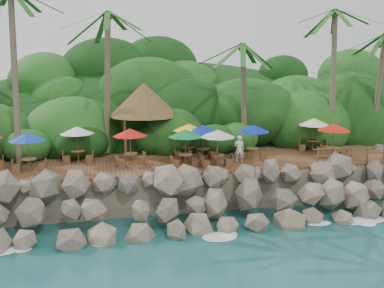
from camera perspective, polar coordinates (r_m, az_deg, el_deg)
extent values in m
plane|color=#19514F|center=(21.54, 3.42, -12.05)|extent=(140.00, 140.00, 0.00)
cube|color=gray|center=(36.21, -3.31, -0.58)|extent=(32.00, 25.20, 2.10)
ellipsoid|color=#143811|center=(43.70, -4.81, 0.08)|extent=(44.80, 28.00, 15.40)
cube|color=brown|center=(26.37, 0.00, -2.56)|extent=(26.00, 5.00, 0.20)
ellipsoid|color=white|center=(21.43, -21.35, -12.89)|extent=(1.20, 0.80, 0.06)
ellipsoid|color=white|center=(21.13, -13.11, -12.73)|extent=(1.20, 0.80, 0.06)
ellipsoid|color=white|center=(21.25, -4.81, -12.32)|extent=(1.20, 0.80, 0.06)
ellipsoid|color=white|center=(21.79, 3.21, -11.67)|extent=(1.20, 0.80, 0.06)
ellipsoid|color=white|center=(22.71, 10.66, -10.87)|extent=(1.20, 0.80, 0.06)
ellipsoid|color=white|center=(23.98, 17.39, -9.99)|extent=(1.20, 0.80, 0.06)
ellipsoid|color=white|center=(25.54, 23.35, -9.09)|extent=(1.20, 0.80, 0.06)
cylinder|color=brown|center=(27.79, -22.30, 8.22)|extent=(0.40, 2.14, 10.16)
cylinder|color=brown|center=(28.59, -11.09, 7.64)|extent=(0.89, 0.81, 8.98)
ellipsoid|color=#23601E|center=(28.66, -11.44, 16.62)|extent=(6.00, 6.00, 2.40)
cylinder|color=brown|center=(29.25, 6.83, 5.97)|extent=(0.95, 0.91, 7.07)
ellipsoid|color=#23601E|center=(29.13, 7.00, 12.90)|extent=(6.00, 6.00, 2.40)
cylinder|color=brown|center=(31.81, 18.12, 8.06)|extent=(0.70, 1.54, 9.39)
ellipsoid|color=#23601E|center=(31.93, 18.66, 16.51)|extent=(6.00, 6.00, 2.40)
cylinder|color=brown|center=(33.62, 23.34, 6.43)|extent=(0.63, 1.21, 7.76)
ellipsoid|color=#23601E|center=(33.57, 23.87, 13.03)|extent=(6.00, 6.00, 2.40)
cylinder|color=brown|center=(27.85, -8.79, 0.80)|extent=(0.16, 0.16, 2.40)
cylinder|color=brown|center=(28.14, -3.09, 1.03)|extent=(0.16, 0.16, 2.40)
cylinder|color=brown|center=(30.60, -9.11, 1.75)|extent=(0.16, 0.16, 2.40)
cylinder|color=brown|center=(30.87, -3.91, 1.95)|extent=(0.16, 0.16, 2.40)
cone|color=brown|center=(29.02, -6.33, 5.88)|extent=(4.71, 4.71, 2.20)
cylinder|color=brown|center=(25.56, -8.06, -2.06)|extent=(0.08, 0.08, 0.72)
cylinder|color=brown|center=(25.48, -8.08, -1.26)|extent=(0.81, 0.81, 0.05)
cylinder|color=brown|center=(25.41, -8.10, -0.51)|extent=(0.05, 0.05, 2.13)
cone|color=red|center=(25.23, -8.16, 1.54)|extent=(2.04, 2.04, 0.44)
cube|color=brown|center=(25.31, -9.42, -2.56)|extent=(0.53, 0.53, 0.45)
cube|color=brown|center=(25.89, -6.71, -2.16)|extent=(0.53, 0.53, 0.45)
cylinder|color=brown|center=(30.32, 15.58, -0.24)|extent=(0.08, 0.08, 0.72)
cylinder|color=brown|center=(30.25, 15.61, 0.44)|extent=(0.81, 0.81, 0.05)
cylinder|color=brown|center=(30.19, 15.65, 1.07)|extent=(0.05, 0.05, 2.13)
cone|color=silver|center=(30.04, 15.74, 2.80)|extent=(2.04, 2.04, 0.44)
cube|color=brown|center=(30.25, 14.29, -0.46)|extent=(0.52, 0.52, 0.45)
cube|color=brown|center=(30.45, 16.82, -0.52)|extent=(0.52, 0.52, 0.45)
cylinder|color=brown|center=(25.01, 3.35, -2.27)|extent=(0.08, 0.08, 0.72)
cylinder|color=brown|center=(24.93, 3.36, -1.44)|extent=(0.81, 0.81, 0.05)
cylinder|color=brown|center=(24.86, 3.37, -0.68)|extent=(0.05, 0.05, 2.13)
cone|color=silver|center=(24.68, 3.40, 1.41)|extent=(2.04, 2.04, 0.44)
cube|color=brown|center=(24.86, 1.85, -2.66)|extent=(0.42, 0.42, 0.45)
cube|color=brown|center=(25.25, 4.82, -2.47)|extent=(0.42, 0.42, 0.45)
cube|color=brown|center=(27.16, -24.00, -2.45)|extent=(0.47, 0.47, 0.45)
cylinder|color=brown|center=(25.04, -0.83, -2.23)|extent=(0.08, 0.08, 0.72)
cylinder|color=brown|center=(24.95, -0.84, -1.41)|extent=(0.81, 0.81, 0.05)
cylinder|color=brown|center=(24.88, -0.84, -0.65)|extent=(0.05, 0.05, 2.13)
cone|color=#0D7A34|center=(24.70, -0.85, 1.44)|extent=(2.04, 2.04, 0.44)
cube|color=brown|center=(24.82, -2.28, -2.68)|extent=(0.48, 0.48, 0.45)
cube|color=brown|center=(25.33, 0.58, -2.39)|extent=(0.48, 0.48, 0.45)
cylinder|color=brown|center=(26.95, 7.99, -1.36)|extent=(0.08, 0.08, 0.72)
cylinder|color=brown|center=(26.87, 8.01, -0.59)|extent=(0.81, 0.81, 0.05)
cylinder|color=brown|center=(26.80, 8.03, 0.12)|extent=(0.05, 0.05, 2.13)
cone|color=#0D1EB1|center=(26.64, 8.08, 2.06)|extent=(2.04, 2.04, 0.44)
cube|color=brown|center=(26.87, 6.55, -1.66)|extent=(0.47, 0.47, 0.45)
cube|color=brown|center=(27.10, 9.39, -1.62)|extent=(0.47, 0.47, 0.45)
cylinder|color=brown|center=(30.73, 15.63, -0.09)|extent=(0.08, 0.08, 0.72)
cylinder|color=brown|center=(30.66, 15.67, 0.58)|extent=(0.81, 0.81, 0.05)
cylinder|color=brown|center=(30.60, 15.70, 1.20)|extent=(0.05, 0.05, 2.13)
cone|color=yellow|center=(30.45, 15.80, 2.91)|extent=(2.04, 2.04, 0.44)
cube|color=brown|center=(30.61, 14.38, -0.33)|extent=(0.50, 0.50, 0.45)
cube|color=brown|center=(30.91, 16.85, -0.35)|extent=(0.50, 0.50, 0.45)
cylinder|color=brown|center=(26.66, 1.42, -1.39)|extent=(0.08, 0.08, 0.72)
cylinder|color=brown|center=(26.58, 1.42, -0.61)|extent=(0.81, 0.81, 0.05)
cylinder|color=brown|center=(26.52, 1.43, 0.10)|extent=(0.05, 0.05, 2.13)
cone|color=#0B2498|center=(26.35, 1.44, 2.07)|extent=(2.04, 2.04, 0.44)
cube|color=brown|center=(26.38, 0.13, -1.83)|extent=(0.50, 0.50, 0.45)
cube|color=brown|center=(27.03, 2.67, -1.52)|extent=(0.50, 0.50, 0.45)
cylinder|color=brown|center=(26.93, -14.75, -1.64)|extent=(0.08, 0.08, 0.72)
cylinder|color=brown|center=(26.85, -14.79, -0.87)|extent=(0.81, 0.81, 0.05)
cylinder|color=brown|center=(26.78, -14.82, -0.16)|extent=(0.05, 0.05, 2.13)
cone|color=silver|center=(26.62, -14.92, 1.78)|extent=(2.04, 2.04, 0.44)
cube|color=brown|center=(27.11, -16.14, -1.92)|extent=(0.47, 0.47, 0.45)
cube|color=brown|center=(26.83, -13.31, -1.92)|extent=(0.47, 0.47, 0.45)
cylinder|color=brown|center=(28.49, 17.99, -1.12)|extent=(0.08, 0.08, 0.72)
cylinder|color=brown|center=(28.42, 18.04, -0.39)|extent=(0.81, 0.81, 0.05)
cylinder|color=brown|center=(28.35, 18.08, 0.28)|extent=(0.05, 0.05, 2.13)
cone|color=red|center=(28.20, 18.20, 2.12)|extent=(2.04, 2.04, 0.44)
cube|color=brown|center=(28.34, 16.66, -1.38)|extent=(0.49, 0.49, 0.45)
cube|color=brown|center=(28.71, 19.28, -1.38)|extent=(0.49, 0.49, 0.45)
cylinder|color=brown|center=(25.62, -20.62, -2.66)|extent=(0.08, 0.08, 0.72)
cylinder|color=brown|center=(25.54, -20.68, -1.86)|extent=(0.81, 0.81, 0.05)
cylinder|color=brown|center=(25.47, -20.73, -1.12)|extent=(0.05, 0.05, 2.13)
cone|color=#0D33B0|center=(25.29, -20.88, 0.92)|extent=(2.04, 2.04, 0.44)
cube|color=brown|center=(25.78, -22.09, -3.00)|extent=(0.42, 0.42, 0.45)
cube|color=brown|center=(25.54, -19.10, -2.92)|extent=(0.42, 0.42, 0.45)
cylinder|color=brown|center=(27.12, -0.43, -1.17)|extent=(0.08, 0.08, 0.72)
cylinder|color=brown|center=(27.04, -0.43, -0.40)|extent=(0.81, 0.81, 0.05)
cylinder|color=brown|center=(26.97, -0.43, 0.30)|extent=(0.05, 0.05, 2.13)
cone|color=yellow|center=(26.81, -0.43, 2.23)|extent=(2.04, 2.04, 0.44)
cube|color=brown|center=(27.10, -1.86, -1.47)|extent=(0.45, 0.45, 0.45)
cube|color=brown|center=(27.21, 1.00, -1.42)|extent=(0.45, 0.45, 0.45)
cylinder|color=brown|center=(26.48, 16.21, -1.63)|extent=(0.10, 0.10, 1.00)
cylinder|color=brown|center=(27.01, 18.27, -1.50)|extent=(0.10, 0.10, 1.00)
cylinder|color=brown|center=(27.58, 20.25, -1.37)|extent=(0.10, 0.10, 1.00)
cylinder|color=brown|center=(28.18, 22.14, -1.25)|extent=(0.10, 0.10, 1.00)
cylinder|color=brown|center=(28.80, 23.95, -1.13)|extent=(0.10, 0.10, 1.00)
cube|color=brown|center=(27.78, 21.27, -0.40)|extent=(6.10, 0.06, 0.06)
cube|color=brown|center=(27.86, 21.21, -1.21)|extent=(6.10, 0.06, 0.06)
imported|color=silver|center=(26.14, 6.24, -0.66)|extent=(0.66, 0.49, 1.66)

